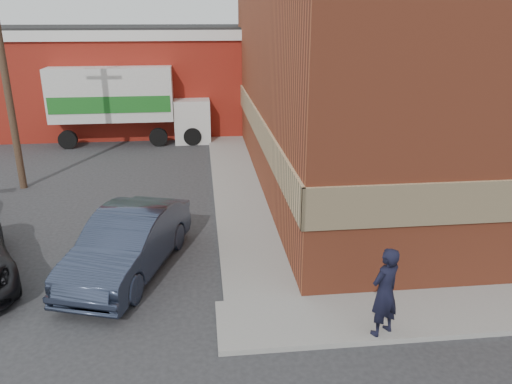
{
  "coord_description": "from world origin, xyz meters",
  "views": [
    {
      "loc": [
        -0.67,
        -9.87,
        6.32
      ],
      "look_at": [
        0.85,
        3.72,
        1.38
      ],
      "focal_mm": 35.0,
      "sensor_mm": 36.0,
      "label": 1
    }
  ],
  "objects_px": {
    "warehouse": "(106,77)",
    "man": "(385,292)",
    "sedan": "(128,243)",
    "box_truck": "(128,99)",
    "utility_pole": "(2,60)",
    "brick_building": "(438,57)"
  },
  "relations": [
    {
      "from": "brick_building",
      "to": "utility_pole",
      "type": "relative_size",
      "value": 2.03
    },
    {
      "from": "warehouse",
      "to": "man",
      "type": "xyz_separation_m",
      "value": [
        8.85,
        -21.55,
        -1.73
      ]
    },
    {
      "from": "brick_building",
      "to": "sedan",
      "type": "xyz_separation_m",
      "value": [
        -11.12,
        -7.11,
        -3.88
      ]
    },
    {
      "from": "sedan",
      "to": "box_truck",
      "type": "height_order",
      "value": "box_truck"
    },
    {
      "from": "box_truck",
      "to": "man",
      "type": "bearing_deg",
      "value": -68.14
    },
    {
      "from": "sedan",
      "to": "warehouse",
      "type": "bearing_deg",
      "value": 118.18
    },
    {
      "from": "sedan",
      "to": "box_truck",
      "type": "relative_size",
      "value": 0.63
    },
    {
      "from": "brick_building",
      "to": "sedan",
      "type": "distance_m",
      "value": 13.76
    },
    {
      "from": "man",
      "to": "sedan",
      "type": "xyz_separation_m",
      "value": [
        -5.47,
        3.44,
        -0.27
      ]
    },
    {
      "from": "brick_building",
      "to": "utility_pole",
      "type": "xyz_separation_m",
      "value": [
        -16.0,
        0.0,
        0.06
      ]
    },
    {
      "from": "warehouse",
      "to": "utility_pole",
      "type": "relative_size",
      "value": 1.81
    },
    {
      "from": "warehouse",
      "to": "box_truck",
      "type": "distance_m",
      "value": 4.56
    },
    {
      "from": "warehouse",
      "to": "man",
      "type": "distance_m",
      "value": 23.36
    },
    {
      "from": "utility_pole",
      "to": "man",
      "type": "xyz_separation_m",
      "value": [
        10.35,
        -10.55,
        -3.67
      ]
    },
    {
      "from": "warehouse",
      "to": "man",
      "type": "bearing_deg",
      "value": -67.68
    },
    {
      "from": "man",
      "to": "sedan",
      "type": "relative_size",
      "value": 0.39
    },
    {
      "from": "warehouse",
      "to": "sedan",
      "type": "xyz_separation_m",
      "value": [
        3.38,
        -18.11,
        -2.01
      ]
    },
    {
      "from": "utility_pole",
      "to": "brick_building",
      "type": "bearing_deg",
      "value": -0.02
    },
    {
      "from": "utility_pole",
      "to": "warehouse",
      "type": "bearing_deg",
      "value": 82.23
    },
    {
      "from": "utility_pole",
      "to": "box_truck",
      "type": "relative_size",
      "value": 1.16
    },
    {
      "from": "warehouse",
      "to": "box_truck",
      "type": "height_order",
      "value": "warehouse"
    },
    {
      "from": "brick_building",
      "to": "box_truck",
      "type": "relative_size",
      "value": 2.35
    }
  ]
}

